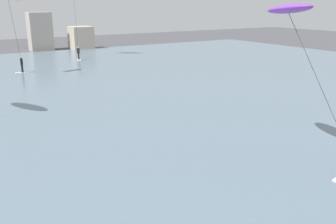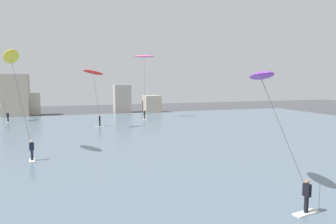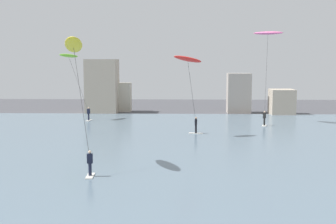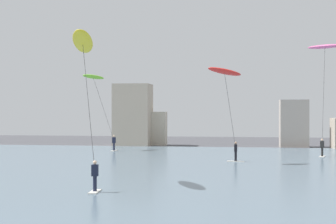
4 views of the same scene
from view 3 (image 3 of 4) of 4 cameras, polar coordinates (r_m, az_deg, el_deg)
The scene contains 6 objects.
water_bay at distance 34.80m, azimuth 4.23°, elevation -5.37°, with size 84.00×52.00×0.10m, color slate.
far_shore_buildings at distance 62.18m, azimuth -1.58°, elevation 2.65°, with size 28.58×5.61×7.52m.
kitesurfer_pink at distance 52.04m, azimuth 12.73°, elevation 9.18°, with size 3.65×4.69×10.55m.
kitesurfer_yellow at distance 30.08m, azimuth -11.93°, elevation 7.37°, with size 2.77×5.28×8.88m.
kitesurfer_red at distance 41.96m, azimuth 2.69°, elevation 5.69°, with size 3.04×2.83×7.86m.
kitesurfer_lime at distance 55.13m, azimuth -12.37°, elevation 6.20°, with size 3.93×3.13×8.17m.
Camera 3 is at (-1.45, -4.02, 7.23)m, focal length 47.32 mm.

